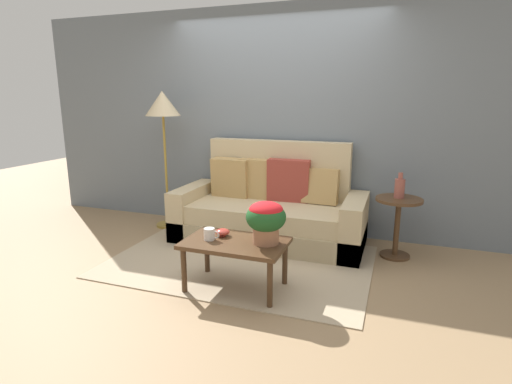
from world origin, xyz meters
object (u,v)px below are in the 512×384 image
(side_table, at_px, (398,217))
(potted_plant, at_px, (266,218))
(couch, at_px, (270,210))
(coffee_table, at_px, (235,247))
(coffee_mug, at_px, (210,234))
(snack_bowl, at_px, (223,232))
(table_vase, at_px, (400,188))
(floor_lamp, at_px, (163,112))

(side_table, distance_m, potted_plant, 1.55)
(couch, distance_m, coffee_table, 1.28)
(coffee_mug, height_order, snack_bowl, coffee_mug)
(coffee_table, distance_m, side_table, 1.75)
(potted_plant, xyz_separation_m, table_vase, (1.01, 1.17, 0.08))
(snack_bowl, height_order, table_vase, table_vase)
(potted_plant, bearing_deg, coffee_mug, -169.66)
(coffee_table, bearing_deg, table_vase, 44.05)
(couch, height_order, coffee_mug, couch)
(snack_bowl, bearing_deg, table_vase, 38.87)
(side_table, bearing_deg, floor_lamp, 177.76)
(couch, distance_m, snack_bowl, 1.20)
(coffee_mug, bearing_deg, side_table, 40.01)
(snack_bowl, distance_m, table_vase, 1.83)
(side_table, height_order, coffee_mug, side_table)
(couch, bearing_deg, floor_lamp, 178.48)
(couch, xyz_separation_m, table_vase, (1.36, -0.05, 0.38))
(floor_lamp, bearing_deg, coffee_table, -41.87)
(side_table, bearing_deg, coffee_mug, -139.99)
(potted_plant, bearing_deg, floor_lamp, 143.60)
(couch, xyz_separation_m, coffee_mug, (-0.11, -1.31, 0.14))
(couch, distance_m, table_vase, 1.41)
(coffee_table, distance_m, snack_bowl, 0.19)
(potted_plant, xyz_separation_m, coffee_mug, (-0.47, -0.09, -0.16))
(floor_lamp, xyz_separation_m, snack_bowl, (1.31, -1.23, -0.96))
(side_table, bearing_deg, snack_bowl, -141.67)
(potted_plant, height_order, snack_bowl, potted_plant)
(potted_plant, distance_m, coffee_mug, 0.50)
(couch, height_order, floor_lamp, floor_lamp)
(potted_plant, distance_m, snack_bowl, 0.44)
(table_vase, bearing_deg, couch, 177.77)
(coffee_table, distance_m, coffee_mug, 0.24)
(side_table, xyz_separation_m, potted_plant, (-1.01, -1.16, 0.22))
(couch, bearing_deg, coffee_table, -85.50)
(couch, distance_m, floor_lamp, 1.74)
(couch, height_order, potted_plant, couch)
(table_vase, bearing_deg, snack_bowl, -141.13)
(table_vase, bearing_deg, side_table, -72.35)
(snack_bowl, bearing_deg, coffee_mug, -117.17)
(floor_lamp, distance_m, potted_plant, 2.27)
(coffee_mug, xyz_separation_m, snack_bowl, (0.06, 0.12, -0.01))
(couch, distance_m, side_table, 1.37)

